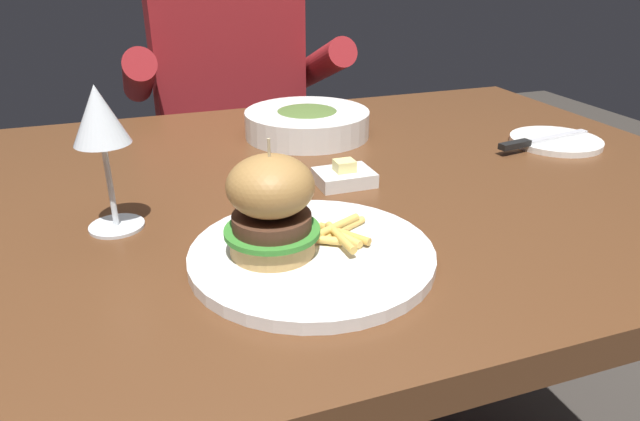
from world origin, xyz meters
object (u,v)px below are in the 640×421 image
Objects in this scene: table_knife at (536,140)px; soup_bowl at (307,122)px; main_plate at (312,255)px; diner_person at (233,147)px; wine_glass at (100,123)px; bread_plate at (556,141)px; butter_dish at (344,176)px; burger_sandwich at (271,206)px.

soup_bowl reaches higher than table_knife.
main_plate is 0.54m from table_knife.
main_plate is 0.23× the size of diner_person.
diner_person is (0.29, 0.79, -0.31)m from wine_glass.
table_knife is at bearing -170.90° from bread_plate.
butter_dish is 0.24m from soup_bowl.
burger_sandwich is 0.62m from bread_plate.
diner_person is at bearing 94.94° from soup_bowl.
butter_dish is at bearing -173.39° from table_knife.
wine_glass is (-0.20, 0.16, 0.12)m from main_plate.
burger_sandwich is 0.25m from butter_dish.
wine_glass is 0.15× the size of diner_person.
main_plate is at bearing -107.75° from soup_bowl.
main_plate is 1.31× the size of table_knife.
bread_plate is at bearing 6.91° from butter_dish.
main_plate is at bearing -153.77° from table_knife.
burger_sandwich is 0.62× the size of table_knife.
burger_sandwich is (-0.04, 0.01, 0.06)m from main_plate.
soup_bowl reaches higher than butter_dish.
soup_bowl is at bearing 154.22° from bread_plate.
table_knife is (0.68, 0.08, -0.12)m from wine_glass.
burger_sandwich is at bearing 166.93° from main_plate.
butter_dish is (-0.37, -0.04, -0.00)m from table_knife.
burger_sandwich reaches higher than soup_bowl.
main_plate is at bearing -38.38° from wine_glass.
burger_sandwich is 0.22m from wine_glass.
burger_sandwich is at bearing -156.43° from table_knife.
main_plate is at bearing -13.07° from burger_sandwich.
burger_sandwich is 0.56× the size of soup_bowl.
main_plate is at bearing -155.21° from bread_plate.
main_plate is 1.52× the size of wine_glass.
soup_bowl is 0.55m from diner_person.
table_knife is at bearing -61.27° from diner_person.
table_knife reaches higher than bread_plate.
butter_dish is at bearing -173.09° from bread_plate.
table_knife is (0.52, 0.23, -0.05)m from burger_sandwich.
wine_glass is 1.13× the size of bread_plate.
wine_glass is 0.34m from butter_dish.
diner_person is (-0.44, 0.70, -0.18)m from bread_plate.
table_knife is at bearing 26.23° from main_plate.
burger_sandwich is at bearing -112.93° from soup_bowl.
soup_bowl is (0.02, 0.24, 0.01)m from butter_dish.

